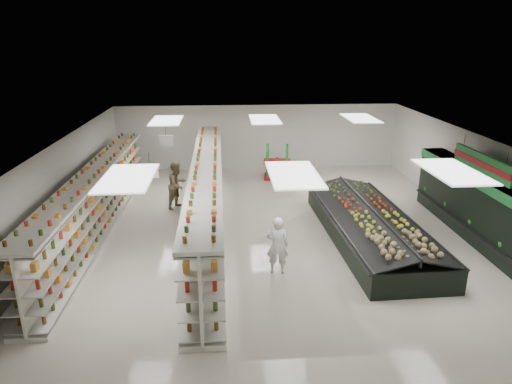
{
  "coord_description": "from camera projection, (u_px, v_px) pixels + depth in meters",
  "views": [
    {
      "loc": [
        -1.67,
        -14.58,
        6.31
      ],
      "look_at": [
        -0.6,
        0.61,
        1.17
      ],
      "focal_mm": 32.0,
      "sensor_mm": 36.0,
      "label": 1
    }
  ],
  "objects": [
    {
      "name": "wall_back",
      "position": [
        258.0,
        137.0,
        22.96
      ],
      "size": [
        14.0,
        0.02,
        3.2
      ],
      "primitive_type": "cube",
      "color": "white",
      "rests_on": "floor"
    },
    {
      "name": "shopper_main",
      "position": [
        277.0,
        245.0,
        12.7
      ],
      "size": [
        0.66,
        0.48,
        1.68
      ],
      "primitive_type": "imported",
      "rotation": [
        0.0,
        0.0,
        3.0
      ],
      "color": "silver",
      "rests_on": "floor"
    },
    {
      "name": "wall_right",
      "position": [
        475.0,
        181.0,
        15.87
      ],
      "size": [
        0.02,
        16.0,
        3.2
      ],
      "primitive_type": "cube",
      "color": "white",
      "rests_on": "floor"
    },
    {
      "name": "aisle_sign_far",
      "position": [
        166.0,
        141.0,
        16.67
      ],
      "size": [
        0.52,
        0.06,
        0.75
      ],
      "color": "white",
      "rests_on": "ceiling"
    },
    {
      "name": "produce_island",
      "position": [
        370.0,
        225.0,
        14.96
      ],
      "size": [
        2.93,
        7.46,
        1.1
      ],
      "rotation": [
        0.0,
        0.0,
        0.04
      ],
      "color": "black",
      "rests_on": "floor"
    },
    {
      "name": "floor",
      "position": [
        274.0,
        229.0,
        15.91
      ],
      "size": [
        16.0,
        16.0,
        0.0
      ],
      "primitive_type": "plane",
      "color": "beige",
      "rests_on": "ground"
    },
    {
      "name": "wall_left",
      "position": [
        63.0,
        190.0,
        14.94
      ],
      "size": [
        0.02,
        16.0,
        3.2
      ],
      "primitive_type": "cube",
      "color": "white",
      "rests_on": "floor"
    },
    {
      "name": "shopper_background",
      "position": [
        177.0,
        185.0,
        17.65
      ],
      "size": [
        0.98,
        1.06,
        1.87
      ],
      "primitive_type": "imported",
      "rotation": [
        0.0,
        0.0,
        0.97
      ],
      "color": "tan",
      "rests_on": "floor"
    },
    {
      "name": "soda_endcap",
      "position": [
        277.0,
        163.0,
        21.36
      ],
      "size": [
        1.34,
        1.0,
        1.6
      ],
      "rotation": [
        0.0,
        0.0,
        -0.12
      ],
      "color": "#A2121E",
      "rests_on": "floor"
    },
    {
      "name": "aisle_sign_near",
      "position": [
        150.0,
        171.0,
        12.89
      ],
      "size": [
        0.52,
        0.06,
        0.75
      ],
      "color": "white",
      "rests_on": "ceiling"
    },
    {
      "name": "gondola_left",
      "position": [
        97.0,
        204.0,
        15.47
      ],
      "size": [
        1.0,
        12.36,
        2.14
      ],
      "rotation": [
        0.0,
        0.0,
        -0.01
      ],
      "color": "white",
      "rests_on": "floor"
    },
    {
      "name": "ceiling",
      "position": [
        276.0,
        139.0,
        14.89
      ],
      "size": [
        14.0,
        16.0,
        0.02
      ],
      "primitive_type": "cube",
      "color": "white",
      "rests_on": "wall_back"
    },
    {
      "name": "hortifruti_banner",
      "position": [
        482.0,
        163.0,
        14.06
      ],
      "size": [
        0.12,
        3.2,
        0.95
      ],
      "color": "#217C35",
      "rests_on": "ceiling"
    },
    {
      "name": "wall_front",
      "position": [
        326.0,
        327.0,
        7.84
      ],
      "size": [
        14.0,
        0.02,
        3.2
      ],
      "primitive_type": "cube",
      "color": "white",
      "rests_on": "floor"
    },
    {
      "name": "gondola_center",
      "position": [
        208.0,
        199.0,
        15.71
      ],
      "size": [
        1.14,
        13.52,
        2.34
      ],
      "rotation": [
        0.0,
        0.0,
        0.01
      ],
      "color": "white",
      "rests_on": "floor"
    },
    {
      "name": "produce_wall_case",
      "position": [
        483.0,
        206.0,
        14.53
      ],
      "size": [
        0.93,
        8.0,
        2.2
      ],
      "color": "black",
      "rests_on": "floor"
    }
  ]
}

